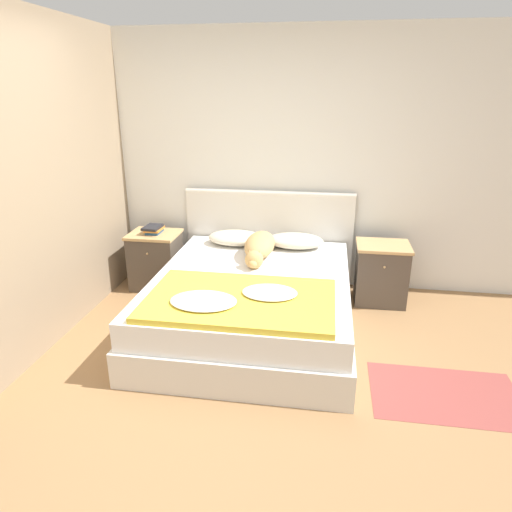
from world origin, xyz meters
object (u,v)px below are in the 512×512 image
bed (252,302)px  pillow_right (295,241)px  pillow_left (236,238)px  dog (259,246)px  book_stack (154,229)px  nightstand_right (381,273)px  nightstand_left (156,260)px

bed → pillow_right: 0.90m
bed → pillow_left: (-0.30, 0.79, 0.32)m
pillow_left → dog: dog is taller
dog → bed: bearing=-88.7°
dog → pillow_right: bearing=45.6°
dog → book_stack: size_ratio=3.54×
bed → nightstand_right: bearing=32.5°
nightstand_left → nightstand_right: 2.29m
pillow_right → book_stack: bearing=-177.8°
bed → nightstand_right: (1.15, 0.73, 0.05)m
nightstand_left → book_stack: size_ratio=2.49×
bed → dog: bearing=91.3°
bed → book_stack: 1.41m
pillow_left → book_stack: size_ratio=2.36×
dog → book_stack: 1.16m
dog → nightstand_left: bearing=167.2°
pillow_right → book_stack: 1.45m
pillow_right → nightstand_right: bearing=-4.0°
nightstand_left → dog: dog is taller
bed → nightstand_left: 1.36m
dog → book_stack: (-1.13, 0.26, 0.04)m
pillow_left → pillow_right: 0.60m
nightstand_left → dog: 1.20m
nightstand_right → pillow_right: pillow_right is taller
bed → pillow_right: pillow_right is taller
bed → nightstand_left: nightstand_left is taller
nightstand_right → pillow_left: (-1.45, 0.06, 0.27)m
nightstand_left → dog: bearing=-12.8°
pillow_left → dog: size_ratio=0.67×
bed → dog: dog is taller
nightstand_left → nightstand_right: (2.29, 0.00, 0.00)m
book_stack → bed: bearing=-32.7°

